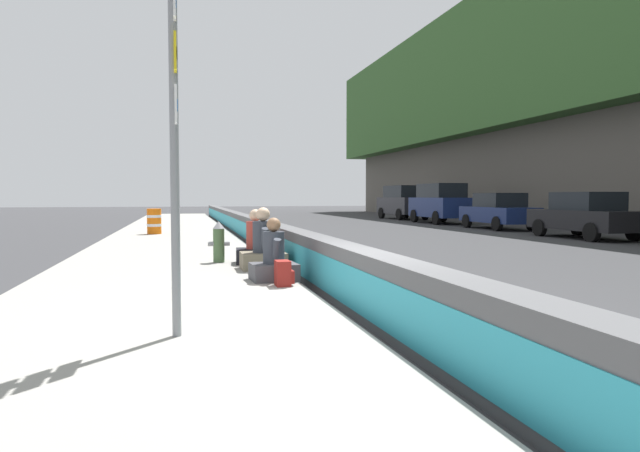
{
  "coord_description": "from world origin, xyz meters",
  "views": [
    {
      "loc": [
        -6.79,
        2.32,
        1.55
      ],
      "look_at": [
        5.38,
        -0.71,
        0.88
      ],
      "focal_mm": 31.31,
      "sensor_mm": 36.0,
      "label": 1
    }
  ],
  "objects_px": {
    "route_sign_post": "(175,127)",
    "construction_barrel": "(154,221)",
    "backpack": "(283,274)",
    "parked_car_midline": "(440,203)",
    "parked_car_fourth": "(498,211)",
    "seated_person_middle": "(263,250)",
    "parked_car_far": "(403,202)",
    "seated_person_rear": "(256,246)",
    "parked_car_third": "(585,215)",
    "seated_person_foreground": "(274,261)",
    "fire_hydrant": "(219,241)"
  },
  "relations": [
    {
      "from": "route_sign_post",
      "to": "construction_barrel",
      "type": "relative_size",
      "value": 3.79
    },
    {
      "from": "backpack",
      "to": "parked_car_midline",
      "type": "distance_m",
      "value": 24.42
    },
    {
      "from": "parked_car_fourth",
      "to": "parked_car_midline",
      "type": "bearing_deg",
      "value": 1.21
    },
    {
      "from": "seated_person_middle",
      "to": "parked_car_midline",
      "type": "relative_size",
      "value": 0.25
    },
    {
      "from": "route_sign_post",
      "to": "parked_car_far",
      "type": "distance_m",
      "value": 33.13
    },
    {
      "from": "backpack",
      "to": "parked_car_far",
      "type": "distance_m",
      "value": 29.86
    },
    {
      "from": "seated_person_rear",
      "to": "parked_car_third",
      "type": "distance_m",
      "value": 14.13
    },
    {
      "from": "seated_person_foreground",
      "to": "parked_car_far",
      "type": "distance_m",
      "value": 29.32
    },
    {
      "from": "seated_person_rear",
      "to": "parked_car_fourth",
      "type": "relative_size",
      "value": 0.25
    },
    {
      "from": "seated_person_rear",
      "to": "construction_barrel",
      "type": "distance_m",
      "value": 10.35
    },
    {
      "from": "construction_barrel",
      "to": "parked_car_midline",
      "type": "xyz_separation_m",
      "value": [
        7.59,
        -15.42,
        0.56
      ]
    },
    {
      "from": "seated_person_middle",
      "to": "parked_car_fourth",
      "type": "bearing_deg",
      "value": -45.53
    },
    {
      "from": "parked_car_fourth",
      "to": "parked_car_far",
      "type": "xyz_separation_m",
      "value": [
        11.94,
        -0.1,
        0.32
      ]
    },
    {
      "from": "backpack",
      "to": "seated_person_middle",
      "type": "bearing_deg",
      "value": 0.37
    },
    {
      "from": "fire_hydrant",
      "to": "parked_car_third",
      "type": "distance_m",
      "value": 14.67
    },
    {
      "from": "route_sign_post",
      "to": "seated_person_rear",
      "type": "relative_size",
      "value": 3.16
    },
    {
      "from": "seated_person_foreground",
      "to": "parked_car_third",
      "type": "bearing_deg",
      "value": -57.38
    },
    {
      "from": "seated_person_rear",
      "to": "backpack",
      "type": "bearing_deg",
      "value": -179.33
    },
    {
      "from": "seated_person_foreground",
      "to": "construction_barrel",
      "type": "height_order",
      "value": "seated_person_foreground"
    },
    {
      "from": "parked_car_far",
      "to": "parked_car_fourth",
      "type": "bearing_deg",
      "value": 179.52
    },
    {
      "from": "parked_car_fourth",
      "to": "fire_hydrant",
      "type": "bearing_deg",
      "value": 129.68
    },
    {
      "from": "seated_person_foreground",
      "to": "route_sign_post",
      "type": "bearing_deg",
      "value": 155.95
    },
    {
      "from": "seated_person_middle",
      "to": "parked_car_far",
      "type": "bearing_deg",
      "value": -27.95
    },
    {
      "from": "seated_person_middle",
      "to": "parked_car_midline",
      "type": "height_order",
      "value": "parked_car_midline"
    },
    {
      "from": "route_sign_post",
      "to": "parked_car_fourth",
      "type": "xyz_separation_m",
      "value": [
        17.74,
        -14.6,
        -1.37
      ]
    },
    {
      "from": "seated_person_rear",
      "to": "parked_car_far",
      "type": "xyz_separation_m",
      "value": [
        23.72,
        -13.13,
        0.69
      ]
    },
    {
      "from": "backpack",
      "to": "seated_person_rear",
      "type": "bearing_deg",
      "value": 0.67
    },
    {
      "from": "seated_person_middle",
      "to": "parked_car_third",
      "type": "height_order",
      "value": "parked_car_third"
    },
    {
      "from": "seated_person_middle",
      "to": "seated_person_rear",
      "type": "height_order",
      "value": "seated_person_middle"
    },
    {
      "from": "seated_person_foreground",
      "to": "seated_person_rear",
      "type": "distance_m",
      "value": 2.48
    },
    {
      "from": "route_sign_post",
      "to": "construction_barrel",
      "type": "height_order",
      "value": "route_sign_post"
    },
    {
      "from": "backpack",
      "to": "parked_car_midline",
      "type": "height_order",
      "value": "parked_car_midline"
    },
    {
      "from": "construction_barrel",
      "to": "parked_car_third",
      "type": "distance_m",
      "value": 15.98
    },
    {
      "from": "fire_hydrant",
      "to": "construction_barrel",
      "type": "bearing_deg",
      "value": 10.32
    },
    {
      "from": "parked_car_fourth",
      "to": "parked_car_midline",
      "type": "distance_m",
      "value": 5.86
    },
    {
      "from": "construction_barrel",
      "to": "fire_hydrant",
      "type": "bearing_deg",
      "value": -169.68
    },
    {
      "from": "seated_person_middle",
      "to": "seated_person_foreground",
      "type": "bearing_deg",
      "value": 178.57
    },
    {
      "from": "fire_hydrant",
      "to": "backpack",
      "type": "distance_m",
      "value": 3.55
    },
    {
      "from": "route_sign_post",
      "to": "construction_barrel",
      "type": "distance_m",
      "value": 16.11
    },
    {
      "from": "seated_person_rear",
      "to": "backpack",
      "type": "xyz_separation_m",
      "value": [
        -3.1,
        -0.04,
        -0.16
      ]
    },
    {
      "from": "fire_hydrant",
      "to": "parked_car_far",
      "type": "xyz_separation_m",
      "value": [
        23.36,
        -13.88,
        0.6
      ]
    },
    {
      "from": "seated_person_middle",
      "to": "seated_person_rear",
      "type": "distance_m",
      "value": 0.99
    },
    {
      "from": "seated_person_rear",
      "to": "parked_car_midline",
      "type": "xyz_separation_m",
      "value": [
        17.63,
        -12.91,
        0.69
      ]
    },
    {
      "from": "seated_person_foreground",
      "to": "backpack",
      "type": "bearing_deg",
      "value": -175.35
    },
    {
      "from": "parked_car_fourth",
      "to": "parked_car_far",
      "type": "bearing_deg",
      "value": -0.48
    },
    {
      "from": "construction_barrel",
      "to": "parked_car_fourth",
      "type": "bearing_deg",
      "value": -83.62
    },
    {
      "from": "seated_person_foreground",
      "to": "parked_car_midline",
      "type": "relative_size",
      "value": 0.22
    },
    {
      "from": "parked_car_third",
      "to": "parked_car_far",
      "type": "bearing_deg",
      "value": -0.78
    },
    {
      "from": "seated_person_rear",
      "to": "route_sign_post",
      "type": "bearing_deg",
      "value": 165.27
    },
    {
      "from": "fire_hydrant",
      "to": "parked_car_third",
      "type": "xyz_separation_m",
      "value": [
        5.43,
        -13.63,
        0.27
      ]
    }
  ]
}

